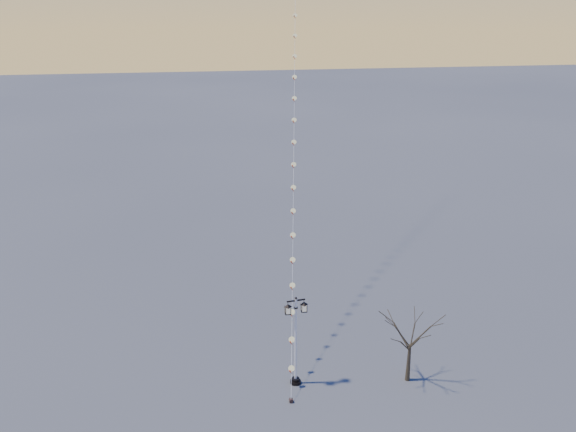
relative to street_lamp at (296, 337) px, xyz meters
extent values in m
plane|color=#4B4C4C|center=(0.79, -2.53, -2.94)|extent=(300.00, 300.00, 0.00)
cylinder|color=black|center=(0.00, 0.00, -2.86)|extent=(0.59, 0.59, 0.17)
cylinder|color=black|center=(0.00, 0.00, -2.70)|extent=(0.42, 0.42, 0.15)
cylinder|color=silver|center=(0.00, 0.00, -0.15)|extent=(0.14, 0.14, 4.96)
cylinder|color=black|center=(0.00, 0.00, 1.75)|extent=(0.21, 0.21, 0.06)
cube|color=black|center=(0.00, 0.00, 2.17)|extent=(1.00, 0.20, 0.06)
sphere|color=black|center=(0.00, 0.00, 2.30)|extent=(0.15, 0.15, 0.15)
pyramid|color=black|center=(-0.44, -0.06, 2.02)|extent=(0.46, 0.46, 0.15)
cube|color=beige|center=(-0.44, -0.06, 1.69)|extent=(0.27, 0.27, 0.36)
cube|color=black|center=(-0.44, -0.06, 1.49)|extent=(0.32, 0.32, 0.04)
pyramid|color=black|center=(0.44, 0.06, 2.02)|extent=(0.46, 0.46, 0.15)
cube|color=beige|center=(0.44, 0.06, 1.69)|extent=(0.27, 0.27, 0.36)
cube|color=black|center=(0.44, 0.06, 1.49)|extent=(0.32, 0.32, 0.04)
cone|color=#322A1C|center=(6.20, -0.68, -1.81)|extent=(0.27, 0.27, 2.26)
cylinder|color=black|center=(-0.51, -1.62, -2.83)|extent=(0.22, 0.22, 0.22)
cylinder|color=black|center=(-0.51, -1.62, -2.81)|extent=(0.03, 0.03, 0.27)
cone|color=red|center=(2.46, 15.35, 13.63)|extent=(0.09, 0.09, 0.31)
cylinder|color=white|center=(-0.51, -1.62, -2.28)|extent=(0.02, 0.02, 0.88)
camera|label=1|loc=(-4.84, -28.05, 17.25)|focal=38.01mm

